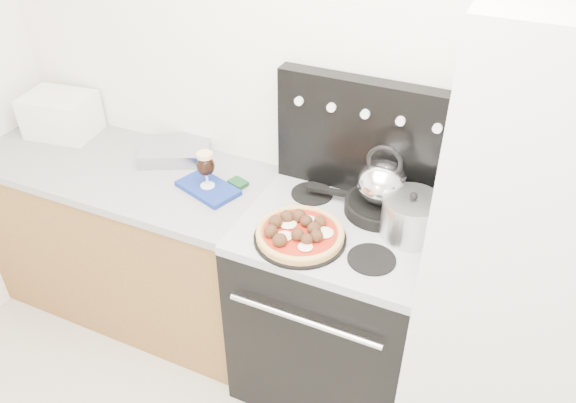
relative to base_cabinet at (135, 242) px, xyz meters
The scene contains 16 objects.
room_shell 1.59m from the base_cabinet, 41.46° to the right, with size 3.52×3.01×2.52m.
base_cabinet is the anchor object (origin of this frame).
countertop 0.45m from the base_cabinet, ahead, with size 1.48×0.63×0.04m, color #99999B.
stove_body 1.11m from the base_cabinet, ahead, with size 0.76×0.65×0.88m, color black.
cooktop 1.20m from the base_cabinet, ahead, with size 0.76×0.65×0.04m, color #ADADB2.
backguard 1.35m from the base_cabinet, 12.75° to the left, with size 0.76×0.08×0.50m, color black.
fridge 1.88m from the base_cabinet, ahead, with size 0.64×0.68×1.90m, color silver.
toaster_oven 0.74m from the base_cabinet, 163.06° to the left, with size 0.33×0.24×0.21m, color white.
foil_sheet 0.57m from the base_cabinet, 39.82° to the left, with size 0.32×0.23×0.06m, color silver.
oven_mitt 0.69m from the base_cabinet, ahead, with size 0.27×0.16×0.02m, color navy.
beer_glass 0.76m from the base_cabinet, ahead, with size 0.08×0.08×0.17m, color black, non-canonical shape.
pizza_pan 1.13m from the base_cabinet, ahead, with size 0.36×0.36×0.01m, color black.
pizza 1.14m from the base_cabinet, ahead, with size 0.34×0.34×0.05m, color #EDA851, non-canonical shape.
skillet 1.33m from the base_cabinet, ahead, with size 0.28×0.28×0.05m, color black.
tea_kettle 1.39m from the base_cabinet, ahead, with size 0.20×0.20×0.22m, color silver, non-canonical shape.
stock_pot 1.48m from the base_cabinet, ahead, with size 0.22×0.22×0.16m, color silver.
Camera 1 is at (0.62, -0.51, 2.29)m, focal length 35.00 mm.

